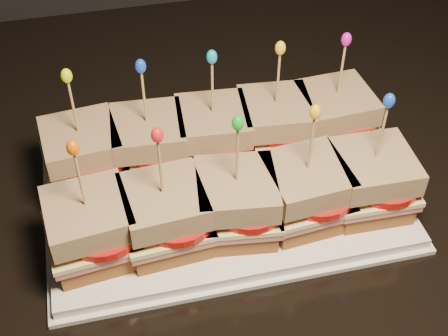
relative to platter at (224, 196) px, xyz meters
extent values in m
cube|color=white|center=(0.00, 0.00, 0.00)|extent=(0.41, 0.25, 0.02)
cube|color=white|center=(0.00, 0.00, -0.01)|extent=(0.42, 0.26, 0.01)
cube|color=#583212|center=(-0.15, 0.06, 0.02)|extent=(0.09, 0.09, 0.02)
cube|color=#C55C5F|center=(-0.15, 0.06, 0.04)|extent=(0.10, 0.10, 0.01)
cube|color=#FFF29E|center=(-0.15, 0.06, 0.04)|extent=(0.10, 0.10, 0.01)
cylinder|color=red|center=(-0.14, 0.05, 0.05)|extent=(0.08, 0.08, 0.01)
cube|color=#57290E|center=(-0.15, 0.06, 0.07)|extent=(0.09, 0.09, 0.03)
cylinder|color=tan|center=(-0.15, 0.06, 0.11)|extent=(0.00, 0.00, 0.09)
ellipsoid|color=#D8E707|center=(-0.15, 0.06, 0.16)|extent=(0.01, 0.01, 0.02)
cube|color=#583212|center=(-0.08, 0.06, 0.02)|extent=(0.09, 0.09, 0.02)
cube|color=#C55C5F|center=(-0.08, 0.06, 0.04)|extent=(0.10, 0.09, 0.01)
cube|color=#FFF29E|center=(-0.08, 0.06, 0.04)|extent=(0.10, 0.09, 0.01)
cylinder|color=red|center=(-0.07, 0.05, 0.05)|extent=(0.08, 0.08, 0.01)
cube|color=#57290E|center=(-0.08, 0.06, 0.07)|extent=(0.09, 0.09, 0.03)
cylinder|color=tan|center=(-0.08, 0.06, 0.11)|extent=(0.00, 0.00, 0.09)
ellipsoid|color=blue|center=(-0.08, 0.06, 0.16)|extent=(0.01, 0.01, 0.02)
cube|color=#583212|center=(0.00, 0.06, 0.02)|extent=(0.09, 0.09, 0.02)
cube|color=#C55C5F|center=(0.00, 0.06, 0.04)|extent=(0.10, 0.09, 0.01)
cube|color=#FFF29E|center=(0.00, 0.06, 0.04)|extent=(0.10, 0.10, 0.01)
cylinder|color=red|center=(0.01, 0.05, 0.05)|extent=(0.08, 0.08, 0.01)
cube|color=#57290E|center=(0.00, 0.06, 0.07)|extent=(0.09, 0.09, 0.03)
cylinder|color=tan|center=(0.00, 0.06, 0.11)|extent=(0.00, 0.00, 0.09)
ellipsoid|color=#0D99B8|center=(0.00, 0.06, 0.16)|extent=(0.01, 0.01, 0.02)
cube|color=#583212|center=(0.08, 0.06, 0.02)|extent=(0.09, 0.09, 0.02)
cube|color=#C55C5F|center=(0.08, 0.06, 0.04)|extent=(0.10, 0.09, 0.01)
cube|color=#FFF29E|center=(0.08, 0.06, 0.04)|extent=(0.10, 0.10, 0.01)
cylinder|color=red|center=(0.09, 0.05, 0.05)|extent=(0.08, 0.08, 0.01)
cube|color=#57290E|center=(0.08, 0.06, 0.07)|extent=(0.09, 0.09, 0.03)
cylinder|color=tan|center=(0.08, 0.06, 0.11)|extent=(0.00, 0.00, 0.09)
ellipsoid|color=yellow|center=(0.08, 0.06, 0.16)|extent=(0.01, 0.01, 0.02)
cube|color=#583212|center=(0.15, 0.06, 0.02)|extent=(0.09, 0.09, 0.02)
cube|color=#C55C5F|center=(0.15, 0.06, 0.04)|extent=(0.10, 0.09, 0.01)
cube|color=#FFF29E|center=(0.15, 0.06, 0.04)|extent=(0.10, 0.09, 0.01)
cylinder|color=red|center=(0.17, 0.05, 0.05)|extent=(0.08, 0.08, 0.01)
cube|color=#57290E|center=(0.15, 0.06, 0.07)|extent=(0.09, 0.09, 0.03)
cylinder|color=tan|center=(0.15, 0.06, 0.11)|extent=(0.00, 0.00, 0.09)
ellipsoid|color=#CE11BA|center=(0.15, 0.06, 0.16)|extent=(0.01, 0.01, 0.02)
cube|color=#583212|center=(-0.15, -0.06, 0.02)|extent=(0.09, 0.09, 0.02)
cube|color=#C55C5F|center=(-0.15, -0.06, 0.04)|extent=(0.10, 0.10, 0.01)
cube|color=#FFF29E|center=(-0.15, -0.06, 0.04)|extent=(0.10, 0.10, 0.01)
cylinder|color=red|center=(-0.14, -0.06, 0.05)|extent=(0.08, 0.08, 0.01)
cube|color=#57290E|center=(-0.15, -0.06, 0.07)|extent=(0.09, 0.09, 0.03)
cylinder|color=tan|center=(-0.15, -0.06, 0.11)|extent=(0.00, 0.00, 0.09)
ellipsoid|color=#EA5E03|center=(-0.15, -0.06, 0.16)|extent=(0.01, 0.01, 0.02)
cube|color=#583212|center=(-0.08, -0.06, 0.02)|extent=(0.09, 0.09, 0.02)
cube|color=#C55C5F|center=(-0.08, -0.06, 0.04)|extent=(0.10, 0.09, 0.01)
cube|color=#FFF29E|center=(-0.08, -0.06, 0.04)|extent=(0.10, 0.09, 0.01)
cylinder|color=red|center=(-0.07, -0.06, 0.05)|extent=(0.08, 0.08, 0.01)
cube|color=#57290E|center=(-0.08, -0.06, 0.07)|extent=(0.09, 0.09, 0.03)
cylinder|color=tan|center=(-0.08, -0.06, 0.11)|extent=(0.00, 0.00, 0.09)
ellipsoid|color=red|center=(-0.08, -0.06, 0.16)|extent=(0.01, 0.01, 0.02)
cube|color=#583212|center=(0.00, -0.06, 0.02)|extent=(0.09, 0.09, 0.02)
cube|color=#C55C5F|center=(0.00, -0.06, 0.04)|extent=(0.10, 0.10, 0.01)
cube|color=#FFF29E|center=(0.00, -0.06, 0.04)|extent=(0.10, 0.10, 0.01)
cylinder|color=red|center=(0.01, -0.06, 0.05)|extent=(0.08, 0.08, 0.01)
cube|color=#57290E|center=(0.00, -0.06, 0.07)|extent=(0.09, 0.09, 0.03)
cylinder|color=tan|center=(0.00, -0.06, 0.11)|extent=(0.00, 0.00, 0.09)
ellipsoid|color=green|center=(0.00, -0.06, 0.16)|extent=(0.01, 0.01, 0.02)
cube|color=#583212|center=(0.08, -0.06, 0.02)|extent=(0.09, 0.09, 0.02)
cube|color=#C55C5F|center=(0.08, -0.06, 0.04)|extent=(0.10, 0.09, 0.01)
cube|color=#FFF29E|center=(0.08, -0.06, 0.04)|extent=(0.10, 0.10, 0.01)
cylinder|color=red|center=(0.09, -0.06, 0.05)|extent=(0.08, 0.08, 0.01)
cube|color=#57290E|center=(0.08, -0.06, 0.07)|extent=(0.09, 0.09, 0.03)
cylinder|color=tan|center=(0.08, -0.06, 0.11)|extent=(0.00, 0.00, 0.09)
ellipsoid|color=yellow|center=(0.08, -0.06, 0.16)|extent=(0.01, 0.01, 0.02)
cube|color=#583212|center=(0.15, -0.06, 0.02)|extent=(0.08, 0.08, 0.02)
cube|color=#C55C5F|center=(0.15, -0.06, 0.04)|extent=(0.09, 0.09, 0.01)
cube|color=#FFF29E|center=(0.15, -0.06, 0.04)|extent=(0.09, 0.09, 0.01)
cylinder|color=red|center=(0.17, -0.06, 0.05)|extent=(0.08, 0.08, 0.01)
cube|color=#57290E|center=(0.15, -0.06, 0.07)|extent=(0.09, 0.09, 0.03)
cylinder|color=tan|center=(0.15, -0.06, 0.11)|extent=(0.00, 0.00, 0.09)
ellipsoid|color=blue|center=(0.15, -0.06, 0.16)|extent=(0.01, 0.01, 0.02)
camera|label=1|loc=(-0.12, -0.50, 0.53)|focal=50.00mm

